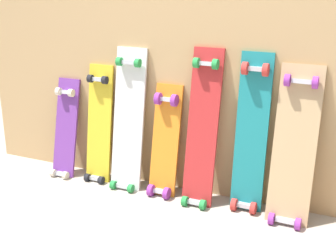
{
  "coord_description": "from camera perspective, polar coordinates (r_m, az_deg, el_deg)",
  "views": [
    {
      "loc": [
        1.06,
        -2.43,
        1.29
      ],
      "look_at": [
        0.0,
        -0.07,
        0.44
      ],
      "focal_mm": 49.75,
      "sensor_mm": 36.0,
      "label": 1
    }
  ],
  "objects": [
    {
      "name": "ground_plane",
      "position": [
        2.95,
        0.56,
        -7.8
      ],
      "size": [
        12.0,
        12.0,
        0.0
      ],
      "primitive_type": "plane",
      "color": "#A89E8E"
    },
    {
      "name": "plywood_wall_panel",
      "position": [
        2.74,
        1.22,
        10.14
      ],
      "size": [
        2.77,
        0.04,
        1.82
      ],
      "primitive_type": "cube",
      "color": "tan",
      "rests_on": "ground"
    },
    {
      "name": "skateboard_purple",
      "position": [
        3.16,
        -12.47,
        -0.86
      ],
      "size": [
        0.16,
        0.22,
        0.71
      ],
      "color": "#6B338C",
      "rests_on": "ground"
    },
    {
      "name": "skateboard_yellow",
      "position": [
        3.02,
        -8.45,
        -0.39
      ],
      "size": [
        0.17,
        0.18,
        0.82
      ],
      "color": "gold",
      "rests_on": "ground"
    },
    {
      "name": "skateboard_white",
      "position": [
        2.88,
        -4.91,
        0.11
      ],
      "size": [
        0.2,
        0.22,
        0.94
      ],
      "color": "silver",
      "rests_on": "ground"
    },
    {
      "name": "skateboard_orange",
      "position": [
        2.8,
        -0.42,
        -2.42
      ],
      "size": [
        0.17,
        0.21,
        0.73
      ],
      "color": "orange",
      "rests_on": "ground"
    },
    {
      "name": "skateboard_red",
      "position": [
        2.67,
        4.17,
        -0.98
      ],
      "size": [
        0.18,
        0.24,
        0.97
      ],
      "color": "#B22626",
      "rests_on": "ground"
    },
    {
      "name": "skateboard_teal",
      "position": [
        2.63,
        10.11,
        -1.54
      ],
      "size": [
        0.18,
        0.18,
        0.95
      ],
      "color": "#197A7F",
      "rests_on": "ground"
    },
    {
      "name": "skateboard_natural",
      "position": [
        2.56,
        15.15,
        -3.07
      ],
      "size": [
        0.23,
        0.25,
        0.91
      ],
      "color": "tan",
      "rests_on": "ground"
    }
  ]
}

